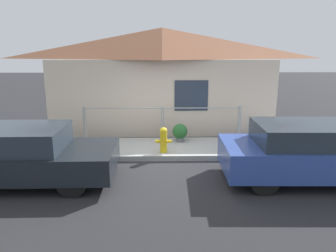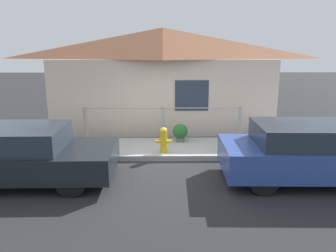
{
  "view_description": "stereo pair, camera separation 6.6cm",
  "coord_description": "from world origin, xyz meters",
  "px_view_note": "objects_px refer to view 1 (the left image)",
  "views": [
    {
      "loc": [
        -0.01,
        -8.24,
        3.0
      ],
      "look_at": [
        0.15,
        0.3,
        0.9
      ],
      "focal_mm": 35.0,
      "sensor_mm": 36.0,
      "label": 1
    },
    {
      "loc": [
        0.05,
        -8.25,
        3.0
      ],
      "look_at": [
        0.15,
        0.3,
        0.9
      ],
      "focal_mm": 35.0,
      "sensor_mm": 36.0,
      "label": 2
    }
  ],
  "objects_px": {
    "fire_hydrant": "(164,139)",
    "potted_plant_near_hydrant": "(180,132)",
    "car_left": "(19,155)",
    "car_right": "(309,152)"
  },
  "relations": [
    {
      "from": "car_left",
      "to": "car_right",
      "type": "height_order",
      "value": "car_right"
    },
    {
      "from": "car_left",
      "to": "car_right",
      "type": "xyz_separation_m",
      "value": [
        6.48,
        0.0,
        0.02
      ]
    },
    {
      "from": "fire_hydrant",
      "to": "potted_plant_near_hydrant",
      "type": "relative_size",
      "value": 1.28
    },
    {
      "from": "car_left",
      "to": "potted_plant_near_hydrant",
      "type": "distance_m",
      "value": 4.58
    },
    {
      "from": "car_right",
      "to": "potted_plant_near_hydrant",
      "type": "height_order",
      "value": "car_right"
    },
    {
      "from": "fire_hydrant",
      "to": "potted_plant_near_hydrant",
      "type": "xyz_separation_m",
      "value": [
        0.51,
        1.03,
        -0.07
      ]
    },
    {
      "from": "fire_hydrant",
      "to": "potted_plant_near_hydrant",
      "type": "height_order",
      "value": "fire_hydrant"
    },
    {
      "from": "potted_plant_near_hydrant",
      "to": "fire_hydrant",
      "type": "bearing_deg",
      "value": -116.15
    },
    {
      "from": "car_right",
      "to": "fire_hydrant",
      "type": "height_order",
      "value": "car_right"
    },
    {
      "from": "car_left",
      "to": "potted_plant_near_hydrant",
      "type": "height_order",
      "value": "car_left"
    }
  ]
}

